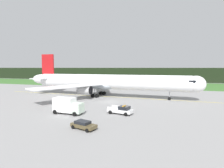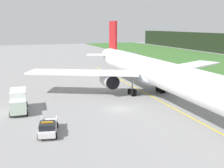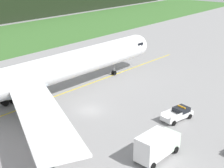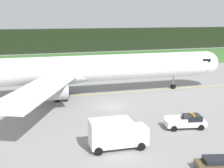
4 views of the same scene
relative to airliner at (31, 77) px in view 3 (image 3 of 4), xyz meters
The scene contains 5 objects.
ground 11.17m from the airliner, 63.66° to the right, with size 320.00×320.00×0.00m, color gray.
taxiway_centerline_main 4.94m from the airliner, ahead, with size 83.14×0.30×0.01m, color yellow.
airliner is the anchor object (origin of this frame).
ops_pickup_truck 24.35m from the airliner, 62.87° to the right, with size 5.61×3.19×1.94m.
catering_truck 24.81m from the airliner, 89.91° to the right, with size 6.57×2.96×3.61m.
Camera 3 is at (-33.85, -33.58, 22.52)m, focal length 51.86 mm.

